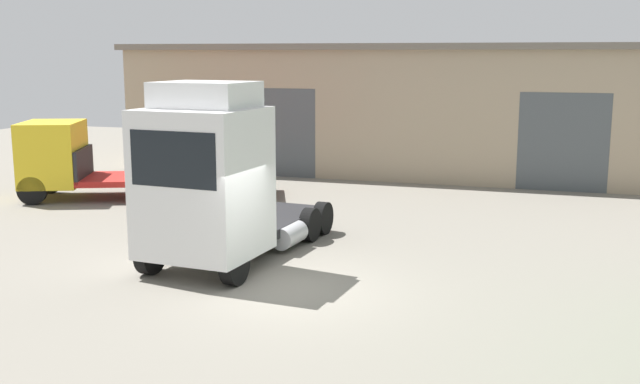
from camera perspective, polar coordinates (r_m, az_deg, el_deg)
ground_plane at (r=16.17m, az=-2.34°, el=-7.48°), size 60.00×60.00×0.00m
warehouse_building at (r=33.10m, az=8.41°, el=6.44°), size 25.68×8.80×5.37m
tractor_unit_white at (r=17.51m, az=-8.17°, el=0.77°), size 3.02×6.34×4.37m
flatbed_truck_yellow at (r=27.18m, az=-16.88°, el=2.19°), size 8.88×5.42×2.68m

